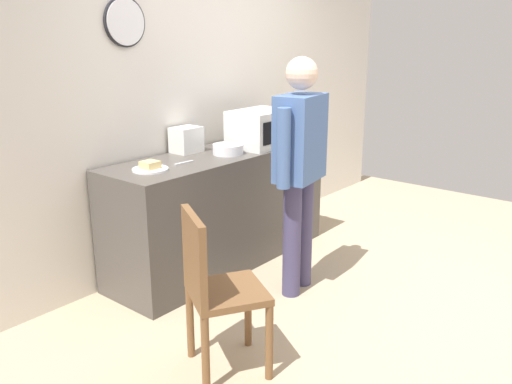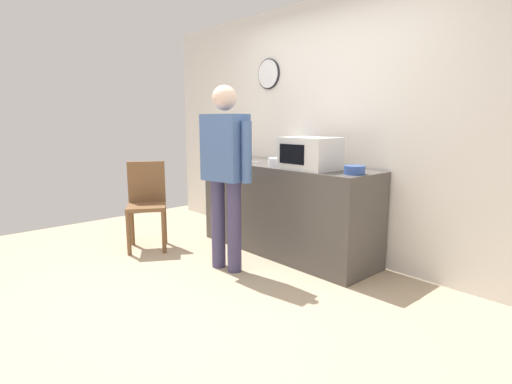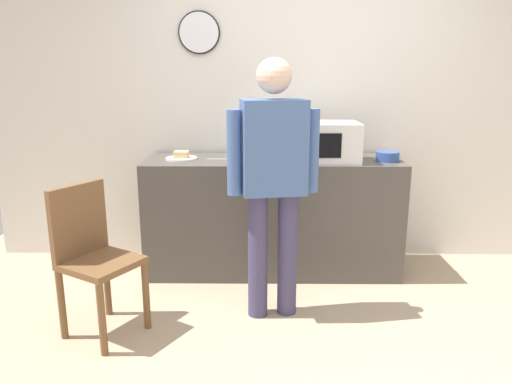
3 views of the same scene
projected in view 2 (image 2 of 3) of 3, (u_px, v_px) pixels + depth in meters
ground_plane at (207, 292)px, 3.30m from camera, size 6.00×6.00×0.00m
back_wall at (332, 128)px, 4.13m from camera, size 5.40×0.13×2.60m
kitchen_counter at (285, 209)px, 4.23m from camera, size 2.02×0.62×0.93m
microwave at (310, 153)px, 3.77m from camera, size 0.50×0.39×0.30m
sandwich_plate at (240, 158)px, 4.66m from camera, size 0.25×0.25×0.07m
salad_bowl at (280, 162)px, 4.08m from camera, size 0.24×0.24×0.08m
cereal_bowl at (354, 170)px, 3.44m from camera, size 0.18×0.18×0.07m
toaster at (290, 153)px, 4.39m from camera, size 0.22×0.18×0.20m
fork_utensil at (255, 162)px, 4.43m from camera, size 0.17×0.03×0.01m
spoon_utensil at (312, 165)px, 4.11m from camera, size 0.09×0.16×0.01m
person_standing at (225, 165)px, 3.64m from camera, size 0.58×0.30×1.69m
wooden_chair at (147, 200)px, 4.39m from camera, size 0.55×0.55×0.94m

